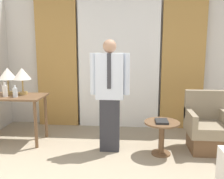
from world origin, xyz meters
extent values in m
cube|color=silver|center=(0.00, 2.91, 1.35)|extent=(10.00, 0.06, 2.70)
cube|color=white|center=(0.00, 2.78, 1.29)|extent=(1.52, 0.06, 2.58)
cube|color=#B28442|center=(-1.19, 2.78, 1.29)|extent=(0.78, 0.06, 2.58)
cube|color=#B28442|center=(1.19, 2.78, 1.29)|extent=(0.78, 0.06, 2.58)
cube|color=brown|center=(-1.66, 1.86, 0.76)|extent=(1.02, 0.58, 0.03)
cylinder|color=brown|center=(-1.21, 1.63, 0.37)|extent=(0.05, 0.05, 0.75)
cylinder|color=brown|center=(-1.21, 2.08, 0.37)|extent=(0.05, 0.05, 0.75)
cylinder|color=tan|center=(-1.78, 1.98, 0.80)|extent=(0.14, 0.14, 0.04)
cylinder|color=tan|center=(-1.78, 1.98, 0.92)|extent=(0.02, 0.02, 0.21)
cone|color=silver|center=(-1.78, 1.98, 1.12)|extent=(0.29, 0.29, 0.19)
cylinder|color=tan|center=(-1.54, 1.98, 0.80)|extent=(0.14, 0.14, 0.04)
cylinder|color=tan|center=(-1.54, 1.98, 0.92)|extent=(0.02, 0.02, 0.21)
cone|color=silver|center=(-1.54, 1.98, 1.12)|extent=(0.29, 0.29, 0.19)
cylinder|color=silver|center=(-1.73, 1.77, 0.86)|extent=(0.08, 0.08, 0.18)
cylinder|color=silver|center=(-1.73, 1.77, 0.98)|extent=(0.03, 0.03, 0.05)
cylinder|color=silver|center=(-1.56, 1.74, 0.85)|extent=(0.07, 0.07, 0.15)
cylinder|color=silver|center=(-1.56, 1.74, 0.94)|extent=(0.03, 0.03, 0.04)
cube|color=#2D2D33|center=(-0.07, 1.63, 0.40)|extent=(0.29, 0.15, 0.80)
cube|color=silver|center=(-0.07, 1.63, 1.13)|extent=(0.40, 0.18, 0.67)
cube|color=#333338|center=(-0.07, 1.54, 1.22)|extent=(0.06, 0.01, 0.50)
cylinder|color=silver|center=(-0.31, 1.63, 1.17)|extent=(0.09, 0.09, 0.60)
cylinder|color=silver|center=(0.18, 1.63, 1.17)|extent=(0.09, 0.09, 0.60)
sphere|color=tan|center=(-0.07, 1.63, 1.56)|extent=(0.19, 0.19, 0.19)
cube|color=brown|center=(1.39, 1.72, 0.13)|extent=(0.51, 0.51, 0.27)
cube|color=gray|center=(1.39, 1.72, 0.35)|extent=(0.60, 0.60, 0.16)
cube|color=gray|center=(1.39, 1.98, 0.66)|extent=(0.60, 0.10, 0.46)
cube|color=gray|center=(1.14, 1.72, 0.52)|extent=(0.08, 0.60, 0.18)
cylinder|color=brown|center=(0.70, 1.55, 0.01)|extent=(0.28, 0.28, 0.02)
cylinder|color=brown|center=(0.70, 1.55, 0.23)|extent=(0.08, 0.08, 0.47)
cylinder|color=brown|center=(0.70, 1.55, 0.48)|extent=(0.51, 0.51, 0.03)
cube|color=black|center=(0.69, 1.53, 0.51)|extent=(0.18, 0.25, 0.03)
camera|label=1|loc=(0.26, -1.93, 1.58)|focal=40.00mm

